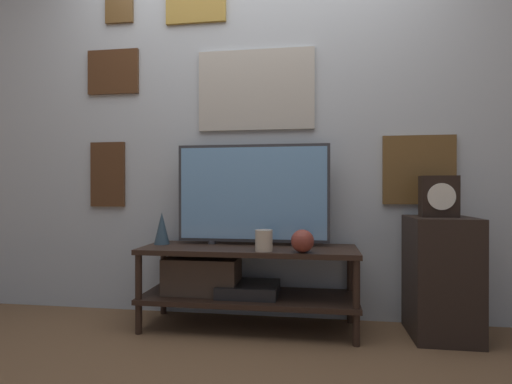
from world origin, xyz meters
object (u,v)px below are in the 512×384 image
(television, at_px, (253,193))
(vase_round_glass, at_px, (302,241))
(candle_jar, at_px, (264,240))
(mantel_clock, at_px, (439,196))
(vase_slim_bronze, at_px, (162,228))

(television, bearing_deg, vase_round_glass, -39.56)
(candle_jar, xyz_separation_m, mantel_clock, (0.99, 0.17, 0.25))
(vase_slim_bronze, bearing_deg, vase_round_glass, -13.10)
(television, bearing_deg, vase_slim_bronze, -174.47)
(mantel_clock, bearing_deg, vase_round_glass, -166.32)
(vase_slim_bronze, height_order, candle_jar, vase_slim_bronze)
(television, relative_size, mantel_clock, 4.08)
(television, height_order, mantel_clock, television)
(television, height_order, vase_slim_bronze, television)
(vase_slim_bronze, xyz_separation_m, mantel_clock, (1.67, -0.02, 0.21))
(television, distance_m, candle_jar, 0.38)
(television, relative_size, vase_round_glass, 7.52)
(vase_slim_bronze, relative_size, mantel_clock, 0.87)
(vase_round_glass, height_order, candle_jar, vase_round_glass)
(vase_slim_bronze, bearing_deg, mantel_clock, -0.78)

